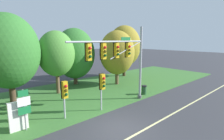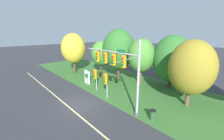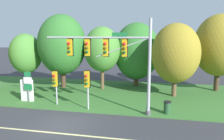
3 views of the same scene
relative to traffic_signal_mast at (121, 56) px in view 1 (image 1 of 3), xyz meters
The scene contains 14 objects.
ground_plane 5.98m from the traffic_signal_mast, 135.69° to the right, with size 160.00×160.00×0.00m, color #333338.
lane_stripe 6.62m from the traffic_signal_mast, 125.56° to the right, with size 36.00×0.16×0.01m, color beige.
grass_verge 7.59m from the traffic_signal_mast, 117.37° to the left, with size 48.00×11.50×0.10m, color #386B2D.
traffic_signal_mast is the anchor object (origin of this frame).
pedestrian_signal_near_kerb 2.93m from the traffic_signal_mast, behind, with size 0.46×0.55×3.10m.
pedestrian_signal_further_along 5.49m from the traffic_signal_mast, behind, with size 0.46×0.55×2.88m.
route_sign_post 8.11m from the traffic_signal_mast, behind, with size 0.76×0.08×2.70m.
tree_behind_signpost 9.69m from the traffic_signal_mast, 135.95° to the left, with size 5.18×5.18×7.94m.
tree_mid_verge 7.42m from the traffic_signal_mast, 110.15° to the left, with size 3.80×3.80×6.63m.
tree_tall_centre 9.21m from the traffic_signal_mast, 84.50° to the left, with size 5.08×5.08×7.12m.
tree_right_far 7.33m from the traffic_signal_mast, 48.90° to the left, with size 4.43×4.43×6.84m.
tree_furthest_back 12.60m from the traffic_signal_mast, 42.57° to the left, with size 5.03×5.03×7.84m.
info_kiosk 8.71m from the traffic_signal_mast, behind, with size 1.10×0.24×1.90m.
trash_bin 5.61m from the traffic_signal_mast, ahead, with size 0.56×0.56×0.93m.
Camera 1 is at (-7.62, -7.59, 5.82)m, focal length 28.00 mm.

